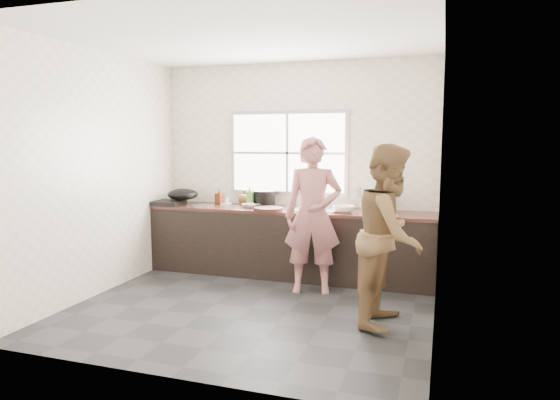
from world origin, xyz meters
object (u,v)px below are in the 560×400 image
(bowl_mince, at_px, (250,206))
(bottle_green, at_px, (250,196))
(bowl_crabs, at_px, (343,210))
(pot_lid_left, at_px, (201,206))
(woman, at_px, (313,221))
(glass_jar, at_px, (227,200))
(bottle_brown_short, at_px, (244,198))
(black_pot, at_px, (264,198))
(plate_food, at_px, (223,203))
(burner, at_px, (168,203))
(bottle_brown_tall, at_px, (220,197))
(person_side, at_px, (390,235))
(wok, at_px, (183,194))
(cutting_board, at_px, (268,209))
(bowl_held, at_px, (317,210))
(dish_rack, at_px, (374,199))
(pot_lid_right, at_px, (205,205))

(bowl_mince, height_order, bottle_green, bottle_green)
(bowl_crabs, bearing_deg, pot_lid_left, -179.83)
(woman, height_order, bottle_green, woman)
(glass_jar, bearing_deg, bowl_mince, -30.22)
(bottle_brown_short, bearing_deg, black_pot, -14.50)
(plate_food, distance_m, burner, 0.73)
(black_pot, relative_size, bottle_green, 1.05)
(woman, relative_size, bottle_brown_tall, 8.24)
(bottle_green, bearing_deg, bowl_crabs, -6.72)
(bowl_crabs, relative_size, bottle_brown_short, 1.15)
(person_side, distance_m, bowl_mince, 2.26)
(bowl_crabs, distance_m, black_pot, 1.12)
(wok, bearing_deg, bottle_brown_short, 19.19)
(cutting_board, relative_size, bowl_crabs, 1.71)
(woman, distance_m, bottle_brown_tall, 1.60)
(black_pot, relative_size, bottle_brown_short, 1.56)
(plate_food, distance_m, bottle_green, 0.48)
(woman, height_order, bottle_brown_tall, woman)
(bowl_held, bearing_deg, black_pot, 155.88)
(bottle_brown_short, relative_size, wok, 0.44)
(bottle_brown_short, bearing_deg, person_side, -35.93)
(woman, relative_size, dish_rack, 4.18)
(black_pot, xyz_separation_m, dish_rack, (1.42, 0.05, 0.05))
(plate_food, bearing_deg, bottle_brown_short, 9.52)
(woman, relative_size, pot_lid_left, 6.53)
(bowl_held, bearing_deg, pot_lid_right, 174.01)
(bottle_brown_tall, height_order, pot_lid_right, bottle_brown_tall)
(bottle_brown_short, relative_size, pot_lid_left, 0.72)
(person_side, distance_m, pot_lid_left, 2.81)
(black_pot, xyz_separation_m, glass_jar, (-0.57, 0.08, -0.06))
(cutting_board, relative_size, pot_lid_right, 1.48)
(person_side, distance_m, burner, 3.25)
(bottle_brown_tall, xyz_separation_m, burner, (-0.66, -0.23, -0.07))
(bottle_brown_tall, bearing_deg, bowl_mince, -15.47)
(bowl_crabs, height_order, bowl_held, bowl_crabs)
(woman, distance_m, bottle_brown_short, 1.40)
(bowl_crabs, bearing_deg, burner, -179.43)
(woman, height_order, person_side, person_side)
(bowl_held, bearing_deg, cutting_board, 178.97)
(cutting_board, relative_size, bottle_green, 1.33)
(bowl_held, relative_size, bottle_brown_short, 1.12)
(bottle_brown_tall, bearing_deg, plate_food, 78.66)
(bowl_mince, xyz_separation_m, bottle_green, (-0.04, 0.08, 0.11))
(cutting_board, bearing_deg, woman, -28.37)
(pot_lid_right, bearing_deg, dish_rack, 6.25)
(person_side, height_order, bowl_crabs, person_side)
(bowl_crabs, relative_size, bottle_brown_tall, 1.05)
(glass_jar, xyz_separation_m, pot_lid_left, (-0.22, -0.33, -0.04))
(bowl_crabs, height_order, bottle_green, bottle_green)
(bottle_brown_tall, distance_m, pot_lid_left, 0.29)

